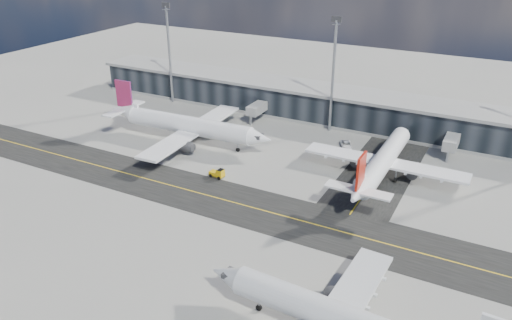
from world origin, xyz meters
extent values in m
plane|color=gray|center=(0.00, 0.00, 0.00)|extent=(300.00, 300.00, 0.00)
cube|color=black|center=(0.00, 4.00, 0.01)|extent=(180.00, 14.00, 0.02)
cube|color=black|center=(18.00, 35.00, 0.01)|extent=(14.00, 50.00, 0.02)
cube|color=yellow|center=(0.00, 4.00, 0.03)|extent=(180.00, 0.25, 0.01)
cube|color=yellow|center=(18.00, 35.00, 0.03)|extent=(0.25, 50.00, 0.01)
cube|color=black|center=(0.00, 55.00, 4.00)|extent=(150.00, 12.00, 8.00)
cube|color=gray|center=(0.00, 55.00, 8.40)|extent=(152.00, 13.00, 0.80)
cube|color=gray|center=(0.00, 55.00, 0.40)|extent=(150.00, 12.20, 0.80)
cube|color=gray|center=(-20.00, 47.00, 3.50)|extent=(3.00, 10.00, 2.40)
cylinder|color=gray|center=(-20.00, 42.00, 1.20)|extent=(0.60, 0.60, 2.40)
cube|color=gray|center=(30.00, 47.00, 3.50)|extent=(3.00, 10.00, 2.40)
cylinder|color=gray|center=(30.00, 42.00, 1.20)|extent=(0.60, 0.60, 2.40)
cylinder|color=gray|center=(-50.00, 48.00, 14.00)|extent=(0.70, 0.70, 28.00)
cube|color=#2D2D30|center=(-50.00, 48.00, 28.20)|extent=(2.50, 0.50, 1.40)
cylinder|color=gray|center=(0.00, 48.00, 14.00)|extent=(0.70, 0.70, 28.00)
cube|color=#2D2D30|center=(0.00, 48.00, 28.20)|extent=(2.50, 0.50, 1.40)
cylinder|color=white|center=(-27.57, 24.50, 4.44)|extent=(33.48, 5.78, 4.44)
cone|color=white|center=(-8.70, 25.26, 4.44)|extent=(5.73, 4.66, 4.44)
cone|color=white|center=(-46.99, 23.72, 5.11)|extent=(6.84, 4.71, 4.44)
cube|color=white|center=(-26.46, 24.54, 3.33)|extent=(7.07, 37.96, 0.56)
cylinder|color=#2D2D30|center=(-25.61, 31.25, 2.11)|extent=(4.76, 2.74, 2.55)
cylinder|color=#2D2D30|center=(-25.08, 17.93, 2.11)|extent=(4.76, 2.74, 2.55)
cube|color=silver|center=(-25.61, 31.25, 3.00)|extent=(2.24, 0.53, 0.89)
cube|color=silver|center=(-25.08, 17.93, 3.00)|extent=(2.24, 0.53, 0.89)
cube|color=#772054|center=(-46.44, 23.74, 9.78)|extent=(4.68, 0.69, 6.89)
cube|color=white|center=(-46.99, 23.72, 5.78)|extent=(3.64, 13.44, 0.39)
cube|color=#2D2D30|center=(-9.25, 25.24, 4.89)|extent=(2.32, 2.53, 0.78)
cylinder|color=gray|center=(-14.25, 25.04, 1.33)|extent=(0.28, 0.28, 2.22)
cylinder|color=black|center=(-14.25, 25.04, 0.50)|extent=(1.01, 0.43, 1.00)
cylinder|color=black|center=(-28.81, 27.78, 0.61)|extent=(1.24, 0.60, 1.22)
cylinder|color=black|center=(-28.54, 21.12, 0.61)|extent=(1.24, 0.60, 1.22)
cylinder|color=white|center=(19.13, 27.98, 4.02)|extent=(4.18, 30.20, 4.02)
cone|color=white|center=(19.22, 45.09, 4.02)|extent=(4.05, 5.05, 4.02)
cone|color=white|center=(19.04, 10.37, 4.63)|extent=(4.06, 6.06, 4.02)
cube|color=white|center=(19.14, 28.99, 3.02)|extent=(34.23, 5.20, 0.50)
cylinder|color=#2D2D30|center=(13.11, 30.02, 1.91)|extent=(2.34, 4.24, 2.31)
cylinder|color=#2D2D30|center=(25.18, 29.96, 1.91)|extent=(2.34, 4.24, 2.31)
cube|color=silver|center=(13.11, 30.02, 2.72)|extent=(0.41, 2.01, 0.80)
cube|color=silver|center=(25.18, 29.96, 2.72)|extent=(0.41, 2.01, 0.80)
cube|color=#AF1A0C|center=(19.05, 10.88, 8.85)|extent=(0.47, 4.23, 6.24)
cube|color=white|center=(19.04, 10.37, 5.23)|extent=(12.09, 2.88, 0.35)
cube|color=#2D2D30|center=(19.22, 44.58, 4.43)|extent=(2.22, 2.02, 0.70)
cylinder|color=gray|center=(19.19, 40.05, 1.21)|extent=(0.24, 0.24, 2.01)
cylinder|color=black|center=(19.19, 40.05, 0.45)|extent=(0.36, 0.91, 0.91)
cylinder|color=black|center=(16.11, 26.99, 0.55)|extent=(0.51, 1.11, 1.11)
cylinder|color=black|center=(22.15, 26.96, 0.55)|extent=(0.51, 1.11, 1.11)
cylinder|color=silver|center=(26.75, -20.59, 3.97)|extent=(29.92, 5.37, 3.97)
cone|color=silver|center=(9.90, -19.79, 3.97)|extent=(5.14, 4.20, 3.97)
cylinder|color=#2D2D30|center=(25.05, -14.55, 1.88)|extent=(4.27, 2.48, 2.28)
cube|color=silver|center=(25.05, -14.55, 2.68)|extent=(2.00, 0.49, 0.79)
cube|color=#2D2D30|center=(10.40, -19.82, 4.37)|extent=(2.08, 2.27, 0.69)
cylinder|color=gray|center=(14.86, -20.03, 1.19)|extent=(0.25, 0.25, 1.98)
cylinder|color=black|center=(14.86, -20.03, 0.45)|extent=(0.91, 0.39, 0.89)
cube|color=gold|center=(-11.61, 11.54, 0.82)|extent=(3.42, 1.84, 0.77)
cube|color=gold|center=(-10.63, 11.44, 1.53)|extent=(1.33, 1.53, 0.99)
cube|color=black|center=(-10.63, 11.44, 1.92)|extent=(1.22, 1.47, 0.27)
cylinder|color=black|center=(-10.45, 12.14, 0.38)|extent=(0.79, 0.35, 0.77)
cylinder|color=black|center=(-10.59, 10.72, 0.38)|extent=(0.79, 0.35, 0.77)
cylinder|color=black|center=(-12.64, 12.35, 0.38)|extent=(0.79, 0.35, 0.77)
cylinder|color=black|center=(-12.77, 10.93, 0.38)|extent=(0.79, 0.35, 0.77)
imported|color=white|center=(7.49, 39.29, 0.73)|extent=(4.47, 5.77, 1.46)
camera|label=1|loc=(39.49, -67.49, 47.95)|focal=35.00mm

